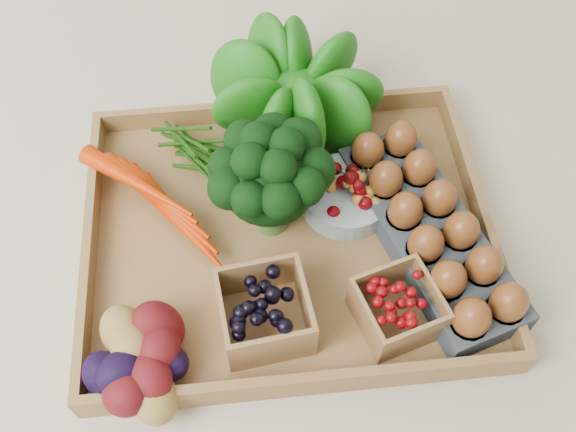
{
  "coord_description": "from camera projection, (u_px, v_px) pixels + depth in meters",
  "views": [
    {
      "loc": [
        -0.05,
        -0.47,
        0.78
      ],
      "look_at": [
        0.0,
        0.0,
        0.06
      ],
      "focal_mm": 40.0,
      "sensor_mm": 36.0,
      "label": 1
    }
  ],
  "objects": [
    {
      "name": "carrots",
      "position": [
        162.0,
        202.0,
        0.89
      ],
      "size": [
        0.2,
        0.14,
        0.05
      ],
      "primitive_type": null,
      "color": "#C22B00",
      "rests_on": "tray"
    },
    {
      "name": "cherry_bowl",
      "position": [
        346.0,
        196.0,
        0.91
      ],
      "size": [
        0.13,
        0.13,
        0.03
      ],
      "primitive_type": "cylinder",
      "color": "#8C9EA5",
      "rests_on": "tray"
    },
    {
      "name": "egg_carton",
      "position": [
        428.0,
        234.0,
        0.87
      ],
      "size": [
        0.21,
        0.35,
        0.04
      ],
      "primitive_type": "cube",
      "rotation": [
        0.0,
        0.0,
        0.29
      ],
      "color": "#3B434B",
      "rests_on": "tray"
    },
    {
      "name": "punnet_blackberry",
      "position": [
        265.0,
        312.0,
        0.79
      ],
      "size": [
        0.12,
        0.12,
        0.07
      ],
      "primitive_type": "cube",
      "rotation": [
        0.0,
        0.0,
        0.11
      ],
      "color": "black",
      "rests_on": "tray"
    },
    {
      "name": "tray",
      "position": [
        288.0,
        236.0,
        0.9
      ],
      "size": [
        0.55,
        0.45,
        0.01
      ],
      "primitive_type": "cube",
      "color": "olive",
      "rests_on": "ground"
    },
    {
      "name": "lettuce",
      "position": [
        295.0,
        88.0,
        0.93
      ],
      "size": [
        0.17,
        0.17,
        0.17
      ],
      "primitive_type": "sphere",
      "color": "#0D520C",
      "rests_on": "tray"
    },
    {
      "name": "ground",
      "position": [
        288.0,
        239.0,
        0.91
      ],
      "size": [
        4.0,
        4.0,
        0.0
      ],
      "primitive_type": "plane",
      "color": "beige",
      "rests_on": "ground"
    },
    {
      "name": "broccoli",
      "position": [
        270.0,
        196.0,
        0.85
      ],
      "size": [
        0.16,
        0.16,
        0.13
      ],
      "primitive_type": null,
      "color": "black",
      "rests_on": "tray"
    },
    {
      "name": "potatoes",
      "position": [
        140.0,
        360.0,
        0.75
      ],
      "size": [
        0.16,
        0.16,
        0.09
      ],
      "primitive_type": null,
      "color": "#490B0F",
      "rests_on": "tray"
    },
    {
      "name": "punnet_raspberry",
      "position": [
        397.0,
        308.0,
        0.8
      ],
      "size": [
        0.12,
        0.12,
        0.06
      ],
      "primitive_type": "cube",
      "rotation": [
        0.0,
        0.0,
        0.29
      ],
      "color": "#650407",
      "rests_on": "tray"
    }
  ]
}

